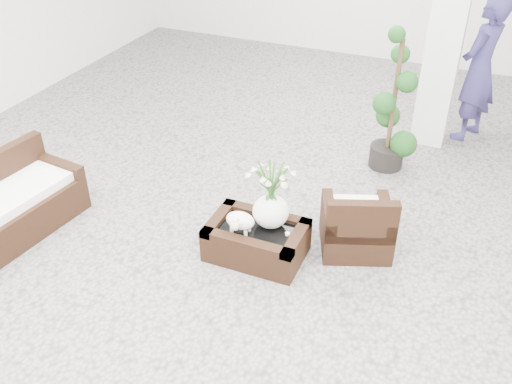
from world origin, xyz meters
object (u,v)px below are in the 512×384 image
at_px(coffee_table, 257,242).
at_px(armchair, 357,217).
at_px(loveseat, 10,200).
at_px(topiary, 394,102).

relative_size(coffee_table, armchair, 1.30).
distance_m(loveseat, topiary, 4.21).
height_order(loveseat, topiary, topiary).
distance_m(armchair, topiary, 1.72).
relative_size(armchair, loveseat, 0.49).
relative_size(armchair, topiary, 0.41).
bearing_deg(loveseat, coffee_table, -68.55).
bearing_deg(topiary, loveseat, -139.02).
distance_m(coffee_table, armchair, 0.98).
distance_m(coffee_table, topiary, 2.38).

